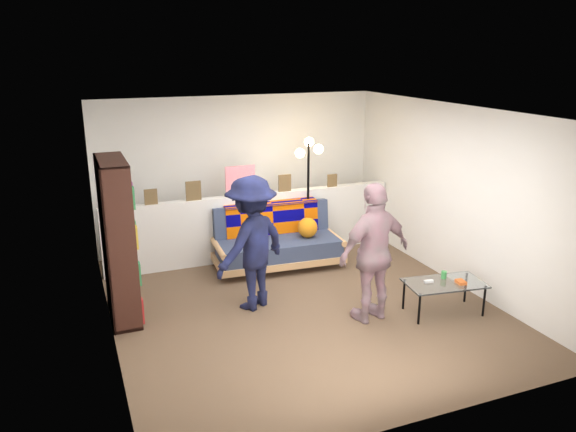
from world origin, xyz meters
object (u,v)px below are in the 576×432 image
Objects in this scene: bookshelf at (118,246)px; coffee_table at (445,284)px; person_right at (374,253)px; futon_sofa at (278,241)px; floor_lamp at (309,173)px; person_left at (252,243)px.

bookshelf is 3.90m from coffee_table.
coffee_table is 1.02m from person_right.
futon_sofa is 1.15× the size of person_right.
floor_lamp is 1.09× the size of person_right.
person_left is at bearing -123.86° from futon_sofa.
floor_lamp reaches higher than coffee_table.
floor_lamp is at bearing 21.13° from bookshelf.
person_right is (1.21, -0.85, 0.00)m from person_left.
person_right reaches higher than futon_sofa.
bookshelf reaches higher than person_left.
coffee_table is 0.60× the size of person_left.
person_right is at bearing -94.66° from floor_lamp.
person_right is at bearing 168.10° from coffee_table.
floor_lamp is (-0.70, 2.49, 0.92)m from coffee_table.
futon_sofa is at bearing -152.81° from person_left.
person_right reaches higher than person_left.
bookshelf is 1.05× the size of floor_lamp.
person_right is at bearing -77.95° from futon_sofa.
bookshelf reaches higher than floor_lamp.
floor_lamp is at bearing 105.64° from coffee_table.
futon_sofa is 2.50m from bookshelf.
futon_sofa is 2.56m from coffee_table.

